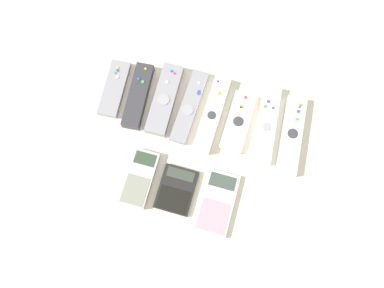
{
  "coord_description": "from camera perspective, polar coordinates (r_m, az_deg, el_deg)",
  "views": [
    {
      "loc": [
        0.06,
        -0.21,
        0.91
      ],
      "look_at": [
        0.0,
        0.03,
        0.01
      ],
      "focal_mm": 35.0,
      "sensor_mm": 36.0,
      "label": 1
    }
  ],
  "objects": [
    {
      "name": "ground_plane",
      "position": [
        0.94,
        -0.43,
        -1.81
      ],
      "size": [
        3.0,
        3.0,
        0.0
      ],
      "primitive_type": "plane",
      "color": "beige"
    },
    {
      "name": "remote_0",
      "position": [
        1.01,
        -11.73,
        8.28
      ],
      "size": [
        0.06,
        0.16,
        0.02
      ],
      "rotation": [
        0.0,
        0.0,
        0.05
      ],
      "color": "gray",
      "rests_on": "ground_plane"
    },
    {
      "name": "remote_1",
      "position": [
        0.99,
        -8.22,
        7.26
      ],
      "size": [
        0.06,
        0.18,
        0.03
      ],
      "rotation": [
        0.0,
        0.0,
        0.06
      ],
      "color": "#333338",
      "rests_on": "ground_plane"
    },
    {
      "name": "remote_2",
      "position": [
        0.98,
        -4.21,
        6.8
      ],
      "size": [
        0.06,
        0.19,
        0.03
      ],
      "rotation": [
        0.0,
        0.0,
        0.01
      ],
      "color": "gray",
      "rests_on": "ground_plane"
    },
    {
      "name": "remote_3",
      "position": [
        0.97,
        -0.37,
        5.74
      ],
      "size": [
        0.05,
        0.2,
        0.02
      ],
      "rotation": [
        0.0,
        0.0,
        -0.06
      ],
      "color": "gray",
      "rests_on": "ground_plane"
    },
    {
      "name": "remote_4",
      "position": [
        0.96,
        3.1,
        4.56
      ],
      "size": [
        0.05,
        0.21,
        0.03
      ],
      "rotation": [
        0.0,
        0.0,
        -0.04
      ],
      "color": "white",
      "rests_on": "ground_plane"
    },
    {
      "name": "remote_5",
      "position": [
        0.97,
        7.03,
        3.36
      ],
      "size": [
        0.06,
        0.16,
        0.02
      ],
      "rotation": [
        0.0,
        0.0,
        -0.05
      ],
      "color": "white",
      "rests_on": "ground_plane"
    },
    {
      "name": "remote_6",
      "position": [
        0.97,
        11.27,
        2.93
      ],
      "size": [
        0.06,
        0.21,
        0.03
      ],
      "rotation": [
        0.0,
        0.0,
        0.06
      ],
      "color": "white",
      "rests_on": "ground_plane"
    },
    {
      "name": "remote_7",
      "position": [
        0.98,
        14.93,
        1.33
      ],
      "size": [
        0.06,
        0.21,
        0.02
      ],
      "rotation": [
        0.0,
        0.0,
        0.04
      ],
      "color": "white",
      "rests_on": "ground_plane"
    },
    {
      "name": "calculator_0",
      "position": [
        0.93,
        -7.98,
        -5.15
      ],
      "size": [
        0.07,
        0.14,
        0.02
      ],
      "rotation": [
        0.0,
        0.0,
        -0.01
      ],
      "color": "#B2B2B7",
      "rests_on": "ground_plane"
    },
    {
      "name": "calculator_1",
      "position": [
        0.92,
        -2.38,
        -6.97
      ],
      "size": [
        0.09,
        0.11,
        0.01
      ],
      "rotation": [
        0.0,
        0.0,
        -0.02
      ],
      "color": "black",
      "rests_on": "ground_plane"
    },
    {
      "name": "calculator_2",
      "position": [
        0.92,
        3.82,
        -8.85
      ],
      "size": [
        0.08,
        0.15,
        0.01
      ],
      "rotation": [
        0.0,
        0.0,
        -0.02
      ],
      "color": "silver",
      "rests_on": "ground_plane"
    }
  ]
}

